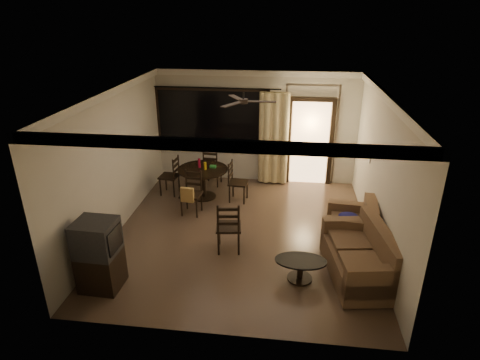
# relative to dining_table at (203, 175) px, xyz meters

# --- Properties ---
(ground) EXTENTS (5.50, 5.50, 0.00)m
(ground) POSITION_rel_dining_table_xyz_m (1.12, -1.53, -0.57)
(ground) COLOR #7F6651
(ground) RESTS_ON ground
(room_shell) EXTENTS (5.50, 6.70, 5.50)m
(room_shell) POSITION_rel_dining_table_xyz_m (1.71, 0.24, 1.26)
(room_shell) COLOR beige
(room_shell) RESTS_ON ground
(dining_table) EXTENTS (1.16, 1.16, 0.95)m
(dining_table) POSITION_rel_dining_table_xyz_m (0.00, 0.00, 0.00)
(dining_table) COLOR black
(dining_table) RESTS_ON ground
(dining_chair_west) EXTENTS (0.46, 0.46, 0.95)m
(dining_chair_west) POSITION_rel_dining_table_xyz_m (-0.83, 0.08, -0.29)
(dining_chair_west) COLOR black
(dining_chair_west) RESTS_ON ground
(dining_chair_east) EXTENTS (0.46, 0.46, 0.95)m
(dining_chair_east) POSITION_rel_dining_table_xyz_m (0.83, -0.09, -0.29)
(dining_chair_east) COLOR black
(dining_chair_east) RESTS_ON ground
(dining_chair_south) EXTENTS (0.46, 0.51, 0.95)m
(dining_chair_south) POSITION_rel_dining_table_xyz_m (-0.09, -0.85, -0.27)
(dining_chair_south) COLOR black
(dining_chair_south) RESTS_ON ground
(dining_chair_north) EXTENTS (0.46, 0.46, 0.95)m
(dining_chair_north) POSITION_rel_dining_table_xyz_m (0.08, 0.75, -0.29)
(dining_chair_north) COLOR black
(dining_chair_north) RESTS_ON ground
(tv_cabinet) EXTENTS (0.65, 0.58, 1.18)m
(tv_cabinet) POSITION_rel_dining_table_xyz_m (-0.93, -3.47, 0.02)
(tv_cabinet) COLOR black
(tv_cabinet) RESTS_ON ground
(sofa) EXTENTS (1.12, 1.77, 0.88)m
(sofa) POSITION_rel_dining_table_xyz_m (3.23, -2.70, -0.22)
(sofa) COLOR #41271E
(sofa) RESTS_ON ground
(armchair) EXTENTS (0.95, 0.95, 0.88)m
(armchair) POSITION_rel_dining_table_xyz_m (3.22, -1.67, -0.21)
(armchair) COLOR #41271E
(armchair) RESTS_ON ground
(coffee_table) EXTENTS (0.85, 0.51, 0.37)m
(coffee_table) POSITION_rel_dining_table_xyz_m (2.23, -2.90, -0.32)
(coffee_table) COLOR black
(coffee_table) RESTS_ON ground
(side_chair) EXTENTS (0.51, 0.51, 1.02)m
(side_chair) POSITION_rel_dining_table_xyz_m (0.93, -2.18, -0.27)
(side_chair) COLOR black
(side_chair) RESTS_ON ground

